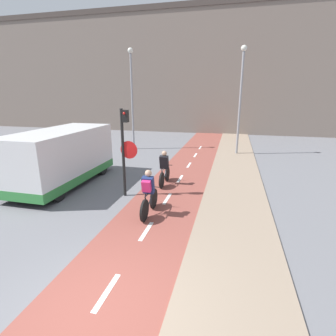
{
  "coord_description": "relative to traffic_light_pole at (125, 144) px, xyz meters",
  "views": [
    {
      "loc": [
        2.25,
        -3.46,
        3.88
      ],
      "look_at": [
        0.0,
        5.63,
        1.2
      ],
      "focal_mm": 28.0,
      "sensor_mm": 36.0,
      "label": 1
    }
  ],
  "objects": [
    {
      "name": "ground_plane",
      "position": [
        1.62,
        -5.48,
        -2.07
      ],
      "size": [
        120.0,
        120.0,
        0.0
      ],
      "primitive_type": "plane",
      "color": "slate"
    },
    {
      "name": "bike_lane",
      "position": [
        1.62,
        -5.47,
        -2.06
      ],
      "size": [
        2.58,
        60.0,
        0.02
      ],
      "color": "brown",
      "rests_on": "ground_plane"
    },
    {
      "name": "building_row_background",
      "position": [
        1.62,
        19.96,
        3.88
      ],
      "size": [
        60.0,
        5.2,
        11.88
      ],
      "color": "slate",
      "rests_on": "ground_plane"
    },
    {
      "name": "traffic_light_pole",
      "position": [
        0.0,
        0.0,
        0.0
      ],
      "size": [
        0.67,
        0.25,
        3.35
      ],
      "color": "black",
      "rests_on": "ground_plane"
    },
    {
      "name": "street_lamp_far",
      "position": [
        -3.0,
        8.54,
        2.07
      ],
      "size": [
        0.36,
        0.36,
        6.76
      ],
      "color": "gray",
      "rests_on": "ground_plane"
    },
    {
      "name": "street_lamp_sidewalk",
      "position": [
        4.2,
        8.6,
        2.0
      ],
      "size": [
        0.36,
        0.36,
        6.64
      ],
      "color": "gray",
      "rests_on": "ground_plane"
    },
    {
      "name": "cyclist_near",
      "position": [
        1.36,
        -1.4,
        -1.34
      ],
      "size": [
        0.46,
        1.71,
        1.54
      ],
      "color": "black",
      "rests_on": "ground_plane"
    },
    {
      "name": "cyclist_far",
      "position": [
        1.1,
        1.62,
        -1.39
      ],
      "size": [
        0.46,
        1.64,
        1.51
      ],
      "color": "black",
      "rests_on": "ground_plane"
    },
    {
      "name": "van",
      "position": [
        -3.22,
        0.62,
        -0.89
      ],
      "size": [
        2.16,
        5.34,
        2.39
      ],
      "color": "silver",
      "rests_on": "ground_plane"
    }
  ]
}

